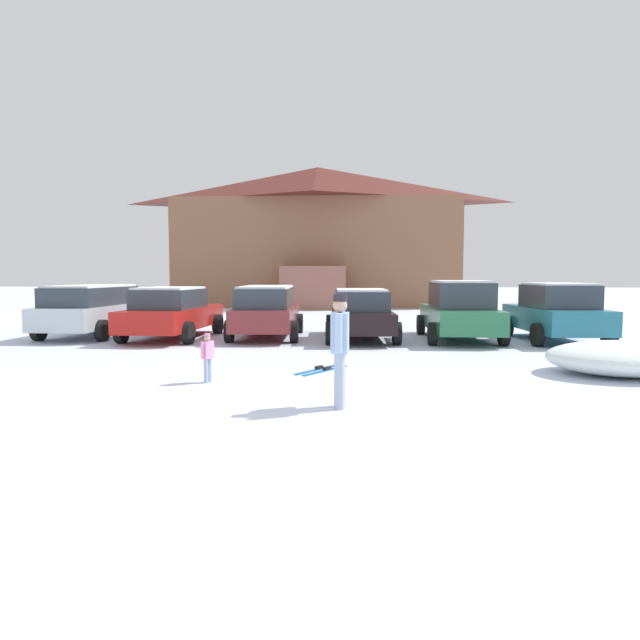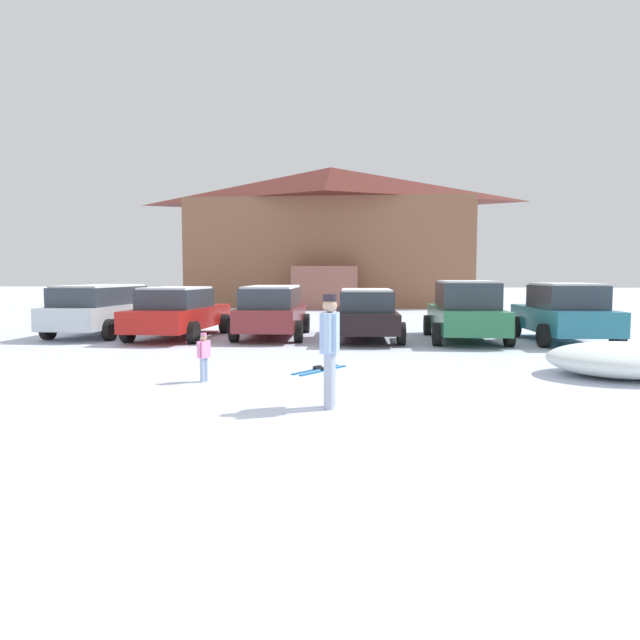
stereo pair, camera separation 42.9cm
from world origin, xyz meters
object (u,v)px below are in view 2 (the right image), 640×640
ski_lodge (331,236)px  parked_red_sedan (179,312)px  parked_black_sedan (366,314)px  pair_of_skis (320,369)px  parked_silver_wagon (102,308)px  parked_teal_hatchback (564,313)px  skier_adult_in_blue_parka (330,344)px  parked_maroon_van (272,309)px  parked_green_coupe (466,311)px  skier_child_in_pink_snowsuit (204,354)px  plowed_snow_pile (625,360)px

ski_lodge → parked_red_sedan: bearing=-99.4°
parked_black_sedan → pair_of_skis: size_ratio=3.25×
parked_red_sedan → pair_of_skis: parked_red_sedan is taller
ski_lodge → parked_silver_wagon: 19.86m
parked_teal_hatchback → pair_of_skis: 8.56m
parked_red_sedan → skier_adult_in_blue_parka: (5.36, -8.74, 0.14)m
parked_maroon_van → parked_teal_hatchback: (8.57, -0.48, -0.01)m
ski_lodge → parked_green_coupe: bearing=-73.9°
ski_lodge → pair_of_skis: size_ratio=12.43×
parked_green_coupe → skier_child_in_pink_snowsuit: size_ratio=5.14×
parked_teal_hatchback → skier_adult_in_blue_parka: 10.62m
parked_teal_hatchback → skier_adult_in_blue_parka: size_ratio=2.56×
skier_child_in_pink_snowsuit → parked_teal_hatchback: bearing=39.2°
parked_silver_wagon → skier_adult_in_blue_parka: size_ratio=2.86×
ski_lodge → skier_adult_in_blue_parka: size_ratio=10.48×
ski_lodge → parked_teal_hatchback: bearing=-66.7°
parked_maroon_van → plowed_snow_pile: size_ratio=1.58×
skier_child_in_pink_snowsuit → ski_lodge: bearing=89.5°
parked_teal_hatchback → pair_of_skis: (-6.50, -5.50, -0.83)m
pair_of_skis → parked_teal_hatchback: bearing=40.2°
parked_silver_wagon → parked_red_sedan: size_ratio=1.00×
plowed_snow_pile → skier_child_in_pink_snowsuit: bearing=-170.7°
parked_black_sedan → skier_child_in_pink_snowsuit: size_ratio=5.12×
parked_red_sedan → pair_of_skis: 7.43m
skier_child_in_pink_snowsuit → parked_maroon_van: bearing=90.7°
parked_black_sedan → parked_teal_hatchback: size_ratio=1.07×
parked_green_coupe → pair_of_skis: parked_green_coupe is taller
parked_teal_hatchback → skier_adult_in_blue_parka: bearing=-124.7°
parked_maroon_van → skier_child_in_pink_snowsuit: bearing=-89.3°
parked_silver_wagon → parked_black_sedan: parked_silver_wagon is taller
pair_of_skis → plowed_snow_pile: (5.87, -0.12, 0.31)m
parked_black_sedan → skier_adult_in_blue_parka: 8.87m
parked_red_sedan → parked_maroon_van: parked_maroon_van is taller
parked_red_sedan → ski_lodge: bearing=80.6°
parked_green_coupe → ski_lodge: bearing=106.1°
parked_maroon_van → parked_red_sedan: bearing=-170.7°
pair_of_skis → parked_maroon_van: bearing=109.1°
parked_silver_wagon → parked_red_sedan: parked_silver_wagon is taller
parked_green_coupe → parked_teal_hatchback: parked_green_coupe is taller
parked_black_sedan → plowed_snow_pile: 7.67m
parked_red_sedan → skier_adult_in_blue_parka: 10.26m
pair_of_skis → parked_red_sedan: bearing=131.7°
skier_child_in_pink_snowsuit → pair_of_skis: bearing=35.5°
parked_maroon_van → parked_black_sedan: size_ratio=1.00×
ski_lodge → parked_maroon_van: 19.05m
ski_lodge → pair_of_skis: ski_lodge is taller
pair_of_skis → skier_child_in_pink_snowsuit: bearing=-144.5°
parked_teal_hatchback → plowed_snow_pile: bearing=-96.4°
parked_black_sedan → plowed_snow_pile: parked_black_sedan is taller
parked_maroon_van → pair_of_skis: parked_maroon_van is taller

